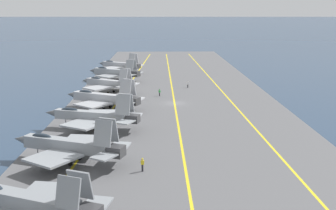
{
  "coord_description": "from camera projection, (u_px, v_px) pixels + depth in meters",
  "views": [
    {
      "loc": [
        -88.1,
        3.31,
        20.37
      ],
      "look_at": [
        -12.49,
        1.67,
        2.9
      ],
      "focal_mm": 45.0,
      "sensor_mm": 36.0,
      "label": 1
    }
  ],
  "objects": [
    {
      "name": "ground_plane",
      "position": [
        174.0,
        105.0,
        90.48
      ],
      "size": [
        2000.0,
        2000.0,
        0.0
      ],
      "primitive_type": "plane",
      "color": "navy"
    },
    {
      "name": "carrier_deck",
      "position": [
        175.0,
        104.0,
        90.43
      ],
      "size": [
        220.04,
        45.41,
        0.4
      ],
      "primitive_type": "cube",
      "color": "#565659",
      "rests_on": "ground"
    },
    {
      "name": "deck_stripe_foul_line",
      "position": [
        232.0,
        103.0,
        90.65
      ],
      "size": [
        197.98,
        5.36,
        0.01
      ],
      "primitive_type": "cube",
      "rotation": [
        0.0,
        0.0,
        0.03
      ],
      "color": "yellow",
      "rests_on": "carrier_deck"
    },
    {
      "name": "deck_stripe_centerline",
      "position": [
        175.0,
        103.0,
        90.38
      ],
      "size": [
        198.03,
        0.36,
        0.01
      ],
      "primitive_type": "cube",
      "color": "yellow",
      "rests_on": "carrier_deck"
    },
    {
      "name": "deck_stripe_edge_line",
      "position": [
        116.0,
        103.0,
        90.12
      ],
      "size": [
        197.77,
        10.91,
        0.01
      ],
      "primitive_type": "cube",
      "rotation": [
        0.0,
        0.0,
        -0.05
      ],
      "color": "yellow",
      "rests_on": "carrier_deck"
    },
    {
      "name": "parked_jet_nearest",
      "position": [
        25.0,
        203.0,
        38.87
      ],
      "size": [
        12.84,
        16.28,
        6.11
      ],
      "color": "gray",
      "rests_on": "carrier_deck"
    },
    {
      "name": "parked_jet_second",
      "position": [
        69.0,
        145.0,
        55.3
      ],
      "size": [
        13.44,
        16.64,
        6.44
      ],
      "color": "gray",
      "rests_on": "carrier_deck"
    },
    {
      "name": "parked_jet_third",
      "position": [
        93.0,
        116.0,
        70.2
      ],
      "size": [
        13.16,
        17.04,
        6.39
      ],
      "color": "#93999E",
      "rests_on": "carrier_deck"
    },
    {
      "name": "parked_jet_fourth",
      "position": [
        103.0,
        98.0,
        84.77
      ],
      "size": [
        13.44,
        16.87,
        6.49
      ],
      "color": "#A8AAAF",
      "rests_on": "carrier_deck"
    },
    {
      "name": "parked_jet_fifth",
      "position": [
        108.0,
        83.0,
        100.72
      ],
      "size": [
        13.39,
        14.92,
        6.32
      ],
      "color": "#A8AAAF",
      "rests_on": "carrier_deck"
    },
    {
      "name": "parked_jet_sixth",
      "position": [
        115.0,
        72.0,
        117.54
      ],
      "size": [
        12.39,
        16.0,
        6.22
      ],
      "color": "#93999E",
      "rests_on": "carrier_deck"
    },
    {
      "name": "parked_jet_seventh",
      "position": [
        120.0,
        65.0,
        132.2
      ],
      "size": [
        12.92,
        15.2,
        6.43
      ],
      "color": "#A8AAAF",
      "rests_on": "carrier_deck"
    },
    {
      "name": "crew_yellow_vest",
      "position": [
        142.0,
        164.0,
        52.47
      ],
      "size": [
        0.36,
        0.44,
        1.77
      ],
      "color": "#232328",
      "rests_on": "carrier_deck"
    },
    {
      "name": "crew_white_vest",
      "position": [
        188.0,
        84.0,
        107.91
      ],
      "size": [
        0.4,
        0.46,
        1.7
      ],
      "color": "#232328",
      "rests_on": "carrier_deck"
    },
    {
      "name": "crew_green_vest",
      "position": [
        160.0,
        92.0,
        97.56
      ],
      "size": [
        0.45,
        0.46,
        1.68
      ],
      "color": "#232328",
      "rests_on": "carrier_deck"
    }
  ]
}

